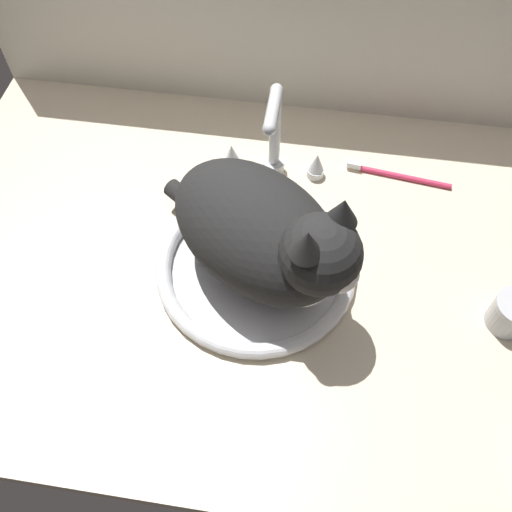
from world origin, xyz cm
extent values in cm
cube|color=beige|center=(0.00, 0.00, 1.50)|extent=(113.99, 77.26, 3.00)
cube|color=silver|center=(0.00, 39.83, 18.68)|extent=(113.99, 2.40, 37.36)
torus|color=white|center=(1.49, -1.60, 4.25)|extent=(32.67, 32.67, 2.50)
cylinder|color=white|center=(1.49, -1.60, 3.30)|extent=(28.92, 28.92, 0.60)
cylinder|color=silver|center=(1.49, 20.40, 4.32)|extent=(4.00, 4.00, 2.64)
cylinder|color=silver|center=(1.49, 20.40, 13.64)|extent=(2.00, 2.00, 16.01)
sphere|color=silver|center=(1.49, 20.40, 21.65)|extent=(2.20, 2.20, 2.20)
cylinder|color=silver|center=(1.49, 16.04, 21.65)|extent=(2.00, 8.71, 2.00)
sphere|color=silver|center=(1.49, 11.69, 21.65)|extent=(2.10, 2.10, 2.10)
cylinder|color=silver|center=(-6.31, 20.40, 3.80)|extent=(3.20, 3.20, 1.60)
cone|color=silver|center=(-6.31, 20.40, 6.51)|extent=(2.88, 2.88, 3.82)
cylinder|color=silver|center=(9.29, 20.40, 3.80)|extent=(3.20, 3.20, 1.60)
cone|color=silver|center=(9.29, 20.40, 6.51)|extent=(2.88, 2.88, 3.82)
ellipsoid|color=black|center=(1.49, -1.60, 13.90)|extent=(34.80, 32.36, 16.79)
sphere|color=black|center=(11.04, -8.43, 19.74)|extent=(11.29, 11.29, 11.29)
cone|color=black|center=(13.01, -5.68, 25.80)|extent=(4.29, 4.29, 4.23)
cone|color=black|center=(9.07, -11.19, 25.80)|extent=(4.29, 4.29, 4.23)
ellipsoid|color=silver|center=(14.48, -10.89, 18.61)|extent=(5.51, 5.83, 3.61)
ellipsoid|color=silver|center=(9.84, -7.58, 13.06)|extent=(12.70, 13.19, 9.23)
cylinder|color=black|center=(-11.03, 7.35, 7.10)|extent=(10.19, 8.56, 3.20)
cylinder|color=#B2B5BA|center=(41.08, -5.39, 5.35)|extent=(6.39, 6.39, 4.70)
cylinder|color=#D83359|center=(25.78, 21.94, 3.50)|extent=(16.61, 3.12, 1.00)
cube|color=white|center=(16.25, 23.17, 4.10)|extent=(2.73, 1.52, 1.20)
camera|label=1|loc=(8.56, -48.72, 78.99)|focal=38.23mm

